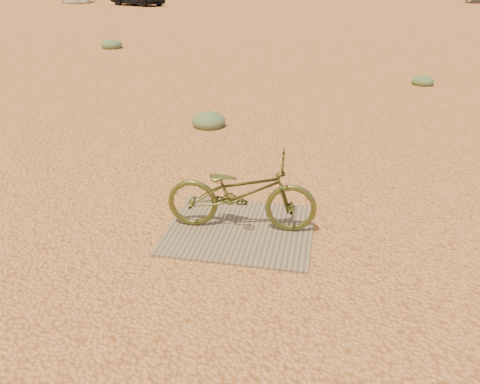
# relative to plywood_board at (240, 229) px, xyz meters

# --- Properties ---
(ground) EXTENTS (120.00, 120.00, 0.00)m
(ground) POSITION_rel_plywood_board_xyz_m (0.22, 0.20, -0.01)
(ground) COLOR #E69658
(ground) RESTS_ON ground
(plywood_board) EXTENTS (1.48, 1.28, 0.02)m
(plywood_board) POSITION_rel_plywood_board_xyz_m (0.00, 0.00, 0.00)
(plywood_board) COLOR #7C6D54
(plywood_board) RESTS_ON ground
(bicycle) EXTENTS (1.55, 0.65, 0.80)m
(bicycle) POSITION_rel_plywood_board_xyz_m (0.01, 0.03, 0.41)
(bicycle) COLOR #4D5021
(bicycle) RESTS_ON plywood_board
(kale_a) EXTENTS (0.58, 0.58, 0.32)m
(kale_a) POSITION_rel_plywood_board_xyz_m (-1.22, 3.39, -0.01)
(kale_a) COLOR #627751
(kale_a) RESTS_ON ground
(kale_b) EXTENTS (0.50, 0.50, 0.28)m
(kale_b) POSITION_rel_plywood_board_xyz_m (2.89, 7.48, -0.01)
(kale_b) COLOR #627751
(kale_b) RESTS_ON ground
(kale_c) EXTENTS (0.70, 0.70, 0.39)m
(kale_c) POSITION_rel_plywood_board_xyz_m (-6.71, 11.34, -0.01)
(kale_c) COLOR #627751
(kale_c) RESTS_ON ground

